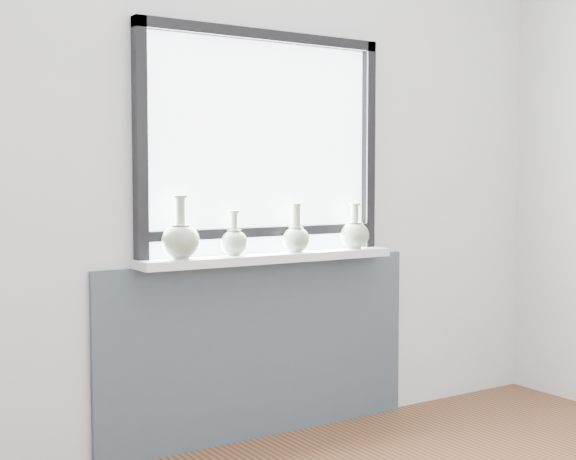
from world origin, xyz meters
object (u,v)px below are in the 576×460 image
windowsill (270,258)px  vase_c (296,237)px  vase_a (181,239)px  vase_d (355,233)px  vase_b (234,241)px

windowsill → vase_c: size_ratio=5.60×
vase_a → vase_c: vase_a is taller
vase_c → vase_a: bearing=179.6°
vase_a → vase_d: bearing=0.2°
windowsill → vase_d: bearing=-0.7°
windowsill → vase_a: size_ratio=4.69×
vase_a → vase_d: (0.96, 0.00, -0.01)m
vase_c → vase_d: vase_c is taller
vase_a → vase_b: vase_a is taller
vase_b → vase_c: size_ratio=0.88×
vase_a → vase_b: (0.28, 0.02, -0.02)m
windowsill → vase_d: (0.50, -0.01, 0.10)m
vase_b → vase_d: bearing=-1.2°
vase_d → vase_c: bearing=-178.8°
vase_a → vase_d: vase_a is taller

